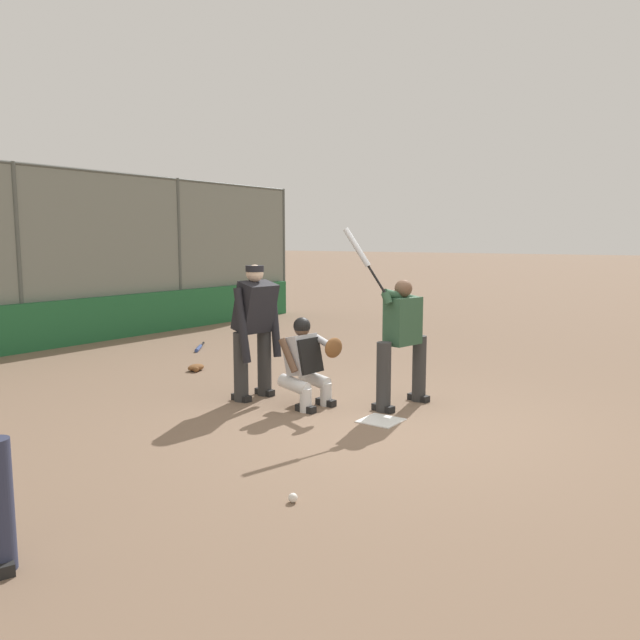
{
  "coord_description": "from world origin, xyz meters",
  "views": [
    {
      "loc": [
        5.92,
        3.42,
        2.04
      ],
      "look_at": [
        -0.21,
        -1.0,
        1.05
      ],
      "focal_mm": 35.0,
      "sensor_mm": 36.0,
      "label": 1
    }
  ],
  "objects_px": {
    "catcher_behind_plate": "(307,361)",
    "batter_at_plate": "(402,338)",
    "baseball_loose": "(293,498)",
    "spare_bat_near_backstop": "(199,348)",
    "fielding_glove_on_dirt": "(196,368)",
    "umpire_home": "(255,327)"
  },
  "relations": [
    {
      "from": "catcher_behind_plate",
      "to": "baseball_loose",
      "type": "bearing_deg",
      "value": 39.21
    },
    {
      "from": "catcher_behind_plate",
      "to": "spare_bat_near_backstop",
      "type": "height_order",
      "value": "catcher_behind_plate"
    },
    {
      "from": "batter_at_plate",
      "to": "spare_bat_near_backstop",
      "type": "height_order",
      "value": "batter_at_plate"
    },
    {
      "from": "spare_bat_near_backstop",
      "to": "umpire_home",
      "type": "bearing_deg",
      "value": 19.52
    },
    {
      "from": "spare_bat_near_backstop",
      "to": "baseball_loose",
      "type": "height_order",
      "value": "baseball_loose"
    },
    {
      "from": "catcher_behind_plate",
      "to": "batter_at_plate",
      "type": "bearing_deg",
      "value": 131.39
    },
    {
      "from": "batter_at_plate",
      "to": "catcher_behind_plate",
      "type": "xyz_separation_m",
      "value": [
        0.69,
        -0.92,
        -0.28
      ]
    },
    {
      "from": "fielding_glove_on_dirt",
      "to": "baseball_loose",
      "type": "xyz_separation_m",
      "value": [
        2.95,
        4.24,
        -0.02
      ]
    },
    {
      "from": "spare_bat_near_backstop",
      "to": "fielding_glove_on_dirt",
      "type": "relative_size",
      "value": 2.48
    },
    {
      "from": "catcher_behind_plate",
      "to": "spare_bat_near_backstop",
      "type": "bearing_deg",
      "value": -111.95
    },
    {
      "from": "batter_at_plate",
      "to": "fielding_glove_on_dirt",
      "type": "relative_size",
      "value": 7.42
    },
    {
      "from": "batter_at_plate",
      "to": "baseball_loose",
      "type": "height_order",
      "value": "batter_at_plate"
    },
    {
      "from": "batter_at_plate",
      "to": "baseball_loose",
      "type": "bearing_deg",
      "value": 22.61
    },
    {
      "from": "umpire_home",
      "to": "spare_bat_near_backstop",
      "type": "bearing_deg",
      "value": -116.27
    },
    {
      "from": "batter_at_plate",
      "to": "fielding_glove_on_dirt",
      "type": "height_order",
      "value": "batter_at_plate"
    },
    {
      "from": "catcher_behind_plate",
      "to": "umpire_home",
      "type": "relative_size",
      "value": 0.64
    },
    {
      "from": "spare_bat_near_backstop",
      "to": "fielding_glove_on_dirt",
      "type": "xyz_separation_m",
      "value": [
        1.35,
        1.36,
        0.02
      ]
    },
    {
      "from": "fielding_glove_on_dirt",
      "to": "baseball_loose",
      "type": "relative_size",
      "value": 3.95
    },
    {
      "from": "batter_at_plate",
      "to": "spare_bat_near_backstop",
      "type": "relative_size",
      "value": 2.99
    },
    {
      "from": "umpire_home",
      "to": "fielding_glove_on_dirt",
      "type": "distance_m",
      "value": 2.19
    },
    {
      "from": "umpire_home",
      "to": "fielding_glove_on_dirt",
      "type": "bearing_deg",
      "value": -104.7
    },
    {
      "from": "catcher_behind_plate",
      "to": "spare_bat_near_backstop",
      "type": "xyz_separation_m",
      "value": [
        -2.0,
        -4.01,
        -0.53
      ]
    }
  ]
}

